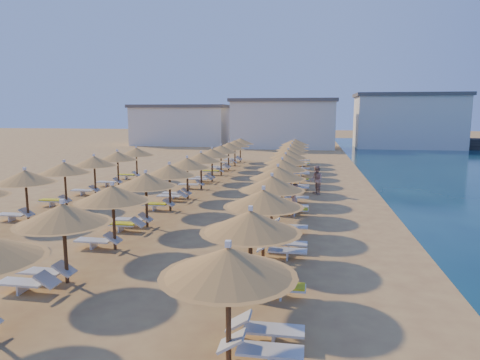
% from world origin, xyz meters
% --- Properties ---
extents(ground, '(220.00, 220.00, 0.00)m').
position_xyz_m(ground, '(0.00, 0.00, 0.00)').
color(ground, tan).
rests_on(ground, ground).
extents(jetty, '(30.26, 7.56, 1.50)m').
position_xyz_m(jetty, '(27.82, 45.94, 0.75)').
color(jetty, black).
rests_on(jetty, ground).
extents(hotel_blocks, '(50.83, 11.46, 8.10)m').
position_xyz_m(hotel_blocks, '(3.11, 45.94, 3.70)').
color(hotel_blocks, silver).
rests_on(hotel_blocks, ground).
extents(parasol_row_east, '(2.95, 39.95, 2.69)m').
position_xyz_m(parasol_row_east, '(3.85, 5.93, 2.19)').
color(parasol_row_east, brown).
rests_on(parasol_row_east, ground).
extents(parasol_row_west, '(2.95, 39.95, 2.69)m').
position_xyz_m(parasol_row_west, '(-1.98, 5.93, 2.19)').
color(parasol_row_west, brown).
rests_on(parasol_row_west, ground).
extents(parasol_row_inland, '(2.95, 19.77, 2.69)m').
position_xyz_m(parasol_row_inland, '(-8.12, 2.57, 2.19)').
color(parasol_row_inland, brown).
rests_on(parasol_row_inland, ground).
extents(loungers, '(15.20, 37.56, 0.66)m').
position_xyz_m(loungers, '(-0.52, 5.27, 0.34)').
color(loungers, silver).
rests_on(loungers, ground).
extents(beachgoer_b, '(1.01, 1.12, 1.89)m').
position_xyz_m(beachgoer_b, '(5.92, 6.97, 0.94)').
color(beachgoer_b, tan).
rests_on(beachgoer_b, ground).
extents(beachgoer_a, '(0.52, 0.68, 1.67)m').
position_xyz_m(beachgoer_a, '(4.71, 0.94, 0.84)').
color(beachgoer_a, tan).
rests_on(beachgoer_a, ground).
extents(beachgoer_c, '(1.00, 1.00, 1.71)m').
position_xyz_m(beachgoer_c, '(4.11, 8.14, 0.85)').
color(beachgoer_c, tan).
rests_on(beachgoer_c, ground).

